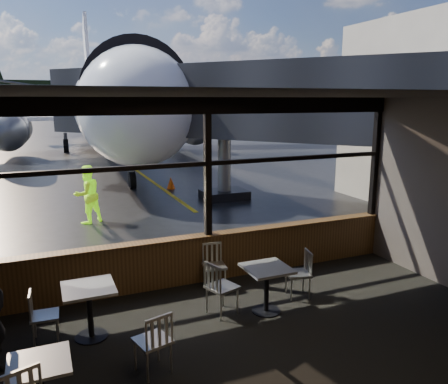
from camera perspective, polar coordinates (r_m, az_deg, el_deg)
ground_plane at (r=127.58m, az=-21.94°, el=9.57°), size 520.00×520.00×0.00m
carpet_floor at (r=6.34m, az=8.40°, el=-21.11°), size 8.00×6.00×0.01m
ceiling at (r=5.32m, az=9.57°, el=12.28°), size 8.00×6.00×0.04m
window_sill at (r=8.56m, az=-2.06°, el=-8.59°), size 8.00×0.28×0.90m
window_header at (r=8.02m, az=-2.22°, el=11.21°), size 8.00×0.18×0.30m
mullion_centre at (r=8.11m, az=-2.15°, el=3.06°), size 0.12×0.12×2.60m
mullion_right at (r=10.19m, az=19.15°, el=4.23°), size 0.12×0.12×2.60m
window_transom at (r=8.10m, az=-2.16°, el=3.76°), size 8.00×0.10×0.08m
airliner at (r=30.30m, az=-15.86°, el=16.13°), size 34.26×40.29×11.76m
jet_bridge at (r=14.54m, az=3.47°, el=8.18°), size 9.37×11.45×5.00m
cafe_table_near at (r=7.38m, az=5.58°, el=-12.59°), size 0.72×0.72×0.79m
cafe_table_mid at (r=6.91m, az=-17.09°, el=-14.81°), size 0.73×0.73×0.81m
chair_near_e at (r=7.98m, az=9.63°, el=-10.50°), size 0.56×0.56×0.86m
chair_near_w at (r=7.26m, az=-0.25°, el=-12.38°), size 0.64×0.64×0.92m
chair_near_n at (r=8.21m, az=-1.26°, el=-9.72°), size 0.52×0.52×0.84m
chair_mid_s at (r=5.96m, az=-9.31°, el=-18.68°), size 0.58×0.58×0.87m
chair_mid_w at (r=7.03m, az=-22.35°, el=-14.77°), size 0.46×0.46×0.80m
ground_crew at (r=12.95m, az=-17.45°, el=-0.30°), size 1.00×0.93×1.65m
cone_nose at (r=17.36m, az=-6.96°, el=1.18°), size 0.34×0.34×0.47m
hangar_mid at (r=192.52m, az=-22.54°, el=11.54°), size 38.00×15.00×10.00m
hangar_right at (r=195.87m, az=-4.30°, el=12.68°), size 50.00×20.00×12.00m
fuel_tank_c at (r=189.63m, az=-25.54°, el=10.69°), size 8.00×8.00×6.00m
treeline at (r=217.53m, az=-22.66°, el=11.74°), size 360.00×3.00×12.00m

